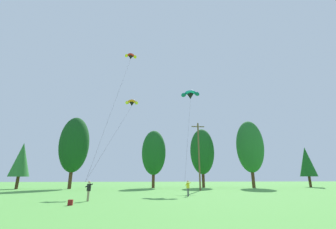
{
  "coord_description": "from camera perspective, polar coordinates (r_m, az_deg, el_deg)",
  "views": [
    {
      "loc": [
        -0.72,
        -0.77,
        1.95
      ],
      "look_at": [
        2.05,
        24.99,
        9.37
      ],
      "focal_mm": 23.7,
      "sensor_mm": 36.0,
      "label": 1
    }
  ],
  "objects": [
    {
      "name": "utility_pole",
      "position": [
        37.43,
        7.96,
        -10.01
      ],
      "size": [
        2.2,
        0.26,
        10.95
      ],
      "color": "brown",
      "rests_on": "ground_plane"
    },
    {
      "name": "parafoil_kite_mid_teal",
      "position": [
        42.89,
        5.75,
        5.13
      ],
      "size": [
        5.7,
        14.63,
        16.6
      ],
      "color": "teal"
    },
    {
      "name": "treeline_tree_f",
      "position": [
        50.3,
        20.31,
        -7.71
      ],
      "size": [
        5.51,
        5.51,
        13.75
      ],
      "color": "#472D19",
      "rests_on": "ground_plane"
    },
    {
      "name": "treeline_tree_e",
      "position": [
        49.47,
        8.77,
        -9.35
      ],
      "size": [
        5.15,
        5.15,
        12.39
      ],
      "color": "#472D19",
      "rests_on": "ground_plane"
    },
    {
      "name": "treeline_tree_c",
      "position": [
        46.55,
        -22.96,
        -7.1
      ],
      "size": [
        5.42,
        5.42,
        13.42
      ],
      "color": "#472D19",
      "rests_on": "ground_plane"
    },
    {
      "name": "treeline_tree_b",
      "position": [
        50.24,
        -33.55,
        -9.63
      ],
      "size": [
        3.44,
        3.44,
        8.35
      ],
      "color": "#472D19",
      "rests_on": "ground_plane"
    },
    {
      "name": "parafoil_kite_far_orange",
      "position": [
        35.21,
        -9.3,
        2.99
      ],
      "size": [
        4.0,
        12.76,
        12.22
      ],
      "color": "orange"
    },
    {
      "name": "parafoil_kite_high_red_yellow",
      "position": [
        43.54,
        -9.57,
        14.51
      ],
      "size": [
        3.26,
        17.14,
        22.88
      ],
      "color": "red"
    },
    {
      "name": "treeline_tree_d",
      "position": [
        46.89,
        -3.68,
        -9.72
      ],
      "size": [
        4.94,
        4.94,
        11.62
      ],
      "color": "#472D19",
      "rests_on": "ground_plane"
    },
    {
      "name": "treeline_tree_g",
      "position": [
        59.45,
        32.08,
        -10.26
      ],
      "size": [
        3.5,
        3.5,
        8.64
      ],
      "color": "#472D19",
      "rests_on": "ground_plane"
    },
    {
      "name": "kite_flyer_near",
      "position": [
        21.67,
        -19.72,
        -17.61
      ],
      "size": [
        0.74,
        0.75,
        1.69
      ],
      "color": "gray",
      "rests_on": "ground_plane"
    },
    {
      "name": "backpack",
      "position": [
        18.97,
        -23.82,
        -20.0
      ],
      "size": [
        0.32,
        0.24,
        0.4
      ],
      "primitive_type": "cube",
      "rotation": [
        0.0,
        0.0,
        0.01
      ],
      "color": "maroon",
      "rests_on": "ground_plane"
    },
    {
      "name": "kite_flyer_mid",
      "position": [
        25.9,
        5.16,
        -18.02
      ],
      "size": [
        0.73,
        0.74,
        1.69
      ],
      "color": "#4C4C51",
      "rests_on": "ground_plane"
    }
  ]
}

